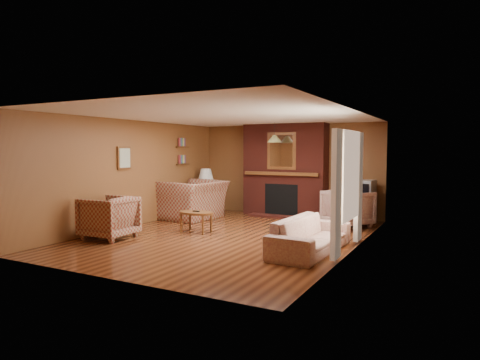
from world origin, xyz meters
The scene contains 20 objects.
floor centered at (0.00, 0.00, 0.00)m, with size 6.50×6.50×0.00m, color #441F0E.
ceiling centered at (0.00, 0.00, 2.40)m, with size 6.50×6.50×0.00m, color white.
wall_back centered at (0.00, 3.25, 1.20)m, with size 6.50×6.50×0.00m, color brown.
wall_front centered at (0.00, -3.25, 1.20)m, with size 6.50×6.50×0.00m, color brown.
wall_left centered at (-2.50, 0.00, 1.20)m, with size 6.50×6.50×0.00m, color brown.
wall_right centered at (2.50, 0.00, 1.20)m, with size 6.50×6.50×0.00m, color brown.
fireplace centered at (0.00, 2.98, 1.18)m, with size 2.20×0.82×2.40m.
window_right centered at (2.45, -0.20, 1.13)m, with size 0.10×1.85×2.00m.
bookshelf centered at (-2.44, 1.90, 1.67)m, with size 0.09×0.55×0.71m.
botanical_print centered at (-2.47, -0.30, 1.55)m, with size 0.05×0.40×0.50m.
pendant_light centered at (0.00, 2.30, 2.00)m, with size 0.36×0.36×0.48m.
plaid_loveseat centered at (-1.85, 1.47, 0.48)m, with size 1.46×1.28×0.95m, color maroon.
plaid_armchair centered at (-1.95, -1.31, 0.41)m, with size 0.88×0.91×0.83m, color maroon.
floral_sofa centered at (1.90, -0.55, 0.29)m, with size 2.00×0.78×0.58m, color #BAB390.
floral_armchair centered at (1.87, 2.15, 0.41)m, with size 0.88×0.91×0.83m, color #BAB390.
coffee_table centered at (-0.77, -0.01, 0.38)m, with size 0.80×0.50×0.46m.
side_table centered at (-2.10, 2.45, 0.27)m, with size 0.40×0.40×0.53m, color brown.
table_lamp centered at (-2.10, 2.45, 0.91)m, with size 0.41×0.41×0.68m.
tv_stand centered at (2.05, 2.80, 0.28)m, with size 0.51×0.46×0.55m, color black.
crt_tv centered at (2.05, 2.79, 0.79)m, with size 0.55×0.54×0.47m.
Camera 1 is at (4.19, -7.40, 1.73)m, focal length 32.00 mm.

